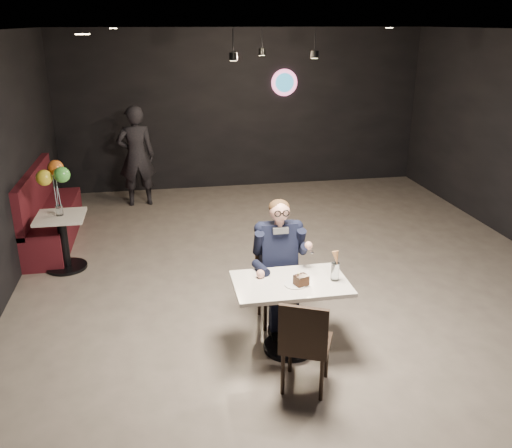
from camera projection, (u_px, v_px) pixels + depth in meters
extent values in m
plane|color=gray|center=(301.00, 285.00, 6.78)|extent=(9.00, 9.00, 0.00)
cube|color=black|center=(270.00, 38.00, 7.61)|extent=(1.40, 1.20, 0.36)
cube|color=white|center=(290.00, 316.00, 5.33)|extent=(1.10, 0.70, 0.75)
cube|color=black|center=(278.00, 283.00, 5.81)|extent=(0.42, 0.46, 0.92)
cube|color=black|center=(306.00, 341.00, 4.75)|extent=(0.57, 0.59, 0.92)
cube|color=black|center=(278.00, 261.00, 5.72)|extent=(0.60, 0.80, 1.44)
cylinder|color=white|center=(295.00, 285.00, 5.13)|extent=(0.21, 0.21, 0.01)
cube|color=black|center=(301.00, 280.00, 5.10)|extent=(0.15, 0.14, 0.09)
ellipsoid|color=green|center=(303.00, 276.00, 5.11)|extent=(0.07, 0.04, 0.01)
cylinder|color=silver|center=(335.00, 272.00, 5.20)|extent=(0.08, 0.08, 0.18)
cone|color=tan|center=(336.00, 258.00, 5.11)|extent=(0.08, 0.08, 0.13)
cube|color=#420E10|center=(51.00, 207.00, 7.92)|extent=(0.55, 2.22, 1.11)
cube|color=white|center=(64.00, 242.00, 7.11)|extent=(0.61, 0.61, 0.76)
cylinder|color=silver|center=(59.00, 210.00, 6.95)|extent=(0.09, 0.09, 0.14)
cube|color=yellow|center=(55.00, 181.00, 6.82)|extent=(0.37, 0.37, 0.61)
imported|color=black|center=(136.00, 156.00, 9.47)|extent=(0.68, 0.48, 1.77)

